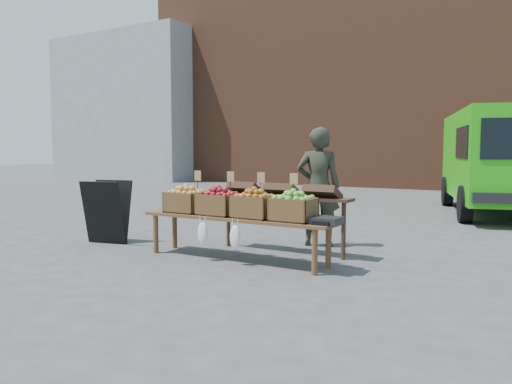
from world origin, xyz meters
The scene contains 13 objects.
ground centered at (0.00, 0.00, 0.00)m, with size 80.00×80.00×0.00m, color #48494B.
brick_building centered at (0.00, 15.00, 5.00)m, with size 24.00×4.00×10.00m, color brown.
grey_building centered at (-14.00, 13.00, 3.50)m, with size 8.00×3.00×7.00m, color gray.
delivery_van centered at (3.34, 6.98, 1.13)m, with size 2.30×5.03×2.25m, color #24B211, non-canonical shape.
vendor centered at (1.29, 1.58, 0.88)m, with size 0.64×0.42×1.76m, color #2B2D20.
chalkboard_sign centered at (-1.55, 0.09, 0.49)m, with size 0.64×0.35×0.98m, color black, non-canonical shape.
back_table centered at (1.08, 0.85, 0.52)m, with size 2.10×0.44×1.04m, color #3B271A, non-canonical shape.
display_bench centered at (0.79, 0.13, 0.28)m, with size 2.70×0.56×0.57m, color brown, non-canonical shape.
crate_golden_apples centered at (-0.04, 0.13, 0.71)m, with size 0.50×0.40×0.28m, color #ACA329, non-canonical shape.
crate_russet_pears centered at (0.51, 0.13, 0.71)m, with size 0.50×0.40×0.28m, color #800308, non-canonical shape.
crate_red_apples centered at (1.06, 0.13, 0.71)m, with size 0.50×0.40×0.28m, color #AA5E27, non-canonical shape.
crate_green_apples centered at (1.61, 0.13, 0.71)m, with size 0.50×0.40×0.28m, color #3E971B, non-canonical shape.
weighing_scale centered at (2.04, 0.13, 0.61)m, with size 0.34×0.30×0.08m, color black.
Camera 1 is at (4.29, -5.22, 1.43)m, focal length 35.00 mm.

